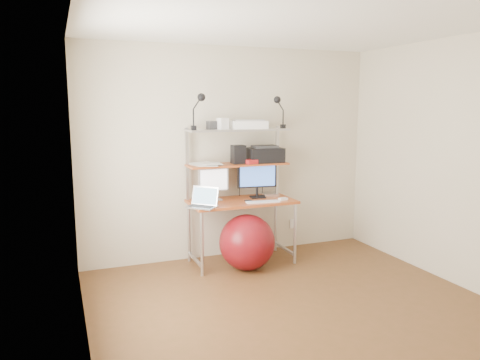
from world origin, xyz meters
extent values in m
plane|color=brown|center=(0.00, 0.00, 0.00)|extent=(3.60, 3.60, 0.00)
plane|color=white|center=(0.00, 0.00, 2.50)|extent=(3.60, 3.60, 0.00)
plane|color=beige|center=(0.00, 1.80, 1.25)|extent=(3.60, 0.00, 3.60)
plane|color=beige|center=(-1.80, 0.00, 1.25)|extent=(0.00, 3.60, 3.60)
plane|color=beige|center=(1.80, 0.00, 1.25)|extent=(0.00, 3.60, 3.60)
cube|color=#B15022|center=(0.00, 1.44, 0.72)|extent=(1.20, 0.60, 0.03)
cylinder|color=silver|center=(-0.56, 1.18, 0.35)|extent=(0.04, 0.04, 0.71)
cylinder|color=silver|center=(-0.56, 1.70, 0.35)|extent=(0.04, 0.04, 0.71)
cylinder|color=silver|center=(0.56, 1.18, 0.35)|extent=(0.04, 0.04, 0.71)
cylinder|color=silver|center=(0.56, 1.70, 0.35)|extent=(0.04, 0.04, 0.71)
cube|color=silver|center=(-0.57, 1.70, 1.15)|extent=(0.03, 0.04, 0.84)
cube|color=silver|center=(0.57, 1.70, 1.15)|extent=(0.03, 0.04, 0.84)
cube|color=#B15022|center=(0.00, 1.57, 1.14)|extent=(1.18, 0.34, 0.02)
cube|color=silver|center=(0.00, 1.57, 1.54)|extent=(1.18, 0.34, 0.02)
cube|color=white|center=(0.85, 1.79, 0.30)|extent=(0.08, 0.01, 0.12)
cube|color=#BCBCC1|center=(-0.29, 1.56, 0.75)|extent=(0.16, 0.13, 0.01)
cylinder|color=#BCBCC1|center=(-0.29, 1.58, 0.80)|extent=(0.03, 0.03, 0.09)
cube|color=#BCBCC1|center=(-0.29, 1.58, 0.98)|extent=(0.35, 0.03, 0.27)
plane|color=white|center=(-0.29, 1.56, 0.98)|extent=(0.32, 0.01, 0.32)
cube|color=black|center=(0.23, 1.52, 0.75)|extent=(0.19, 0.15, 0.01)
cylinder|color=black|center=(0.23, 1.54, 0.81)|extent=(0.03, 0.03, 0.10)
cube|color=black|center=(0.23, 1.54, 1.00)|extent=(0.47, 0.09, 0.28)
plane|color=#3C6ACD|center=(0.23, 1.52, 1.00)|extent=(0.42, 0.06, 0.43)
cube|color=silver|center=(-0.54, 1.24, 0.75)|extent=(0.37, 0.37, 0.01)
cube|color=#303033|center=(-0.54, 1.24, 0.76)|extent=(0.28, 0.28, 0.00)
cube|color=silver|center=(-0.46, 1.32, 0.85)|extent=(0.26, 0.26, 0.20)
plane|color=#7AA9CC|center=(-0.46, 1.32, 0.85)|extent=(0.25, 0.25, 0.27)
cube|color=white|center=(0.18, 1.25, 0.75)|extent=(0.39, 0.15, 0.01)
cube|color=white|center=(0.44, 1.27, 0.75)|extent=(0.10, 0.07, 0.03)
cube|color=silver|center=(0.42, 1.57, 0.76)|extent=(0.21, 0.21, 0.03)
cube|color=black|center=(0.05, 1.33, 0.75)|extent=(0.08, 0.14, 0.01)
cube|color=black|center=(0.35, 1.58, 1.24)|extent=(0.43, 0.30, 0.17)
cube|color=#303033|center=(0.35, 1.58, 1.33)|extent=(0.29, 0.22, 0.03)
cube|color=black|center=(0.00, 1.56, 1.26)|extent=(0.15, 0.15, 0.21)
cube|color=#B21C1F|center=(0.16, 1.50, 1.18)|extent=(0.20, 0.15, 0.05)
cube|color=white|center=(0.13, 1.54, 1.60)|extent=(0.44, 0.32, 0.09)
cube|color=#BCBCC1|center=(0.13, 1.54, 1.65)|extent=(0.37, 0.25, 0.02)
cube|color=white|center=(-0.19, 1.53, 1.61)|extent=(0.13, 0.12, 0.13)
cube|color=#303033|center=(-0.31, 1.58, 1.60)|extent=(0.11, 0.11, 0.09)
cube|color=black|center=(-0.54, 1.50, 1.58)|extent=(0.05, 0.06, 0.05)
cylinder|color=black|center=(-0.54, 1.50, 1.69)|extent=(0.02, 0.02, 0.18)
sphere|color=black|center=(-0.45, 1.49, 1.90)|extent=(0.09, 0.09, 0.09)
cube|color=black|center=(0.54, 1.49, 1.57)|extent=(0.05, 0.05, 0.05)
cylinder|color=black|center=(0.54, 1.49, 1.68)|extent=(0.01, 0.01, 0.16)
sphere|color=black|center=(0.46, 1.48, 1.88)|extent=(0.08, 0.08, 0.08)
sphere|color=maroon|center=(-0.03, 1.20, 0.31)|extent=(0.62, 0.62, 0.62)
cube|color=white|center=(-0.42, 1.59, 1.15)|extent=(0.27, 0.32, 0.00)
cube|color=white|center=(-0.37, 1.52, 1.16)|extent=(0.29, 0.33, 0.00)
cube|color=white|center=(-0.43, 1.61, 1.16)|extent=(0.27, 0.32, 0.00)
cube|color=white|center=(-0.32, 1.55, 1.17)|extent=(0.24, 0.30, 0.00)
cube|color=white|center=(-0.37, 1.57, 1.17)|extent=(0.29, 0.34, 0.00)
camera|label=1|loc=(-1.94, -3.44, 1.83)|focal=35.00mm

